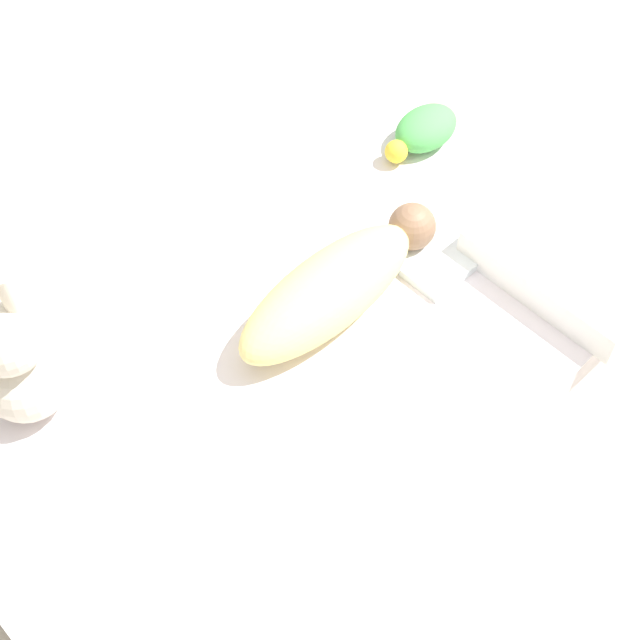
{
  "coord_description": "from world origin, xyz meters",
  "views": [
    {
      "loc": [
        0.67,
        0.72,
        1.64
      ],
      "look_at": [
        -0.05,
        -0.03,
        0.22
      ],
      "focal_mm": 50.0,
      "sensor_mm": 36.0,
      "label": 1
    }
  ],
  "objects_px": {
    "pillow": "(585,249)",
    "turtle_plush": "(423,130)",
    "bunny_plush": "(18,363)",
    "swaddled_baby": "(336,285)"
  },
  "relations": [
    {
      "from": "pillow",
      "to": "turtle_plush",
      "type": "relative_size",
      "value": 1.85
    },
    {
      "from": "bunny_plush",
      "to": "swaddled_baby",
      "type": "bearing_deg",
      "value": 158.09
    },
    {
      "from": "swaddled_baby",
      "to": "bunny_plush",
      "type": "height_order",
      "value": "bunny_plush"
    },
    {
      "from": "swaddled_baby",
      "to": "bunny_plush",
      "type": "xyz_separation_m",
      "value": [
        0.57,
        -0.23,
        0.07
      ]
    },
    {
      "from": "pillow",
      "to": "swaddled_baby",
      "type": "bearing_deg",
      "value": -30.74
    },
    {
      "from": "turtle_plush",
      "to": "swaddled_baby",
      "type": "bearing_deg",
      "value": 22.7
    },
    {
      "from": "pillow",
      "to": "bunny_plush",
      "type": "height_order",
      "value": "bunny_plush"
    },
    {
      "from": "pillow",
      "to": "turtle_plush",
      "type": "height_order",
      "value": "turtle_plush"
    },
    {
      "from": "turtle_plush",
      "to": "pillow",
      "type": "bearing_deg",
      "value": 87.56
    },
    {
      "from": "pillow",
      "to": "bunny_plush",
      "type": "xyz_separation_m",
      "value": [
        1.04,
        -0.51,
        0.1
      ]
    }
  ]
}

